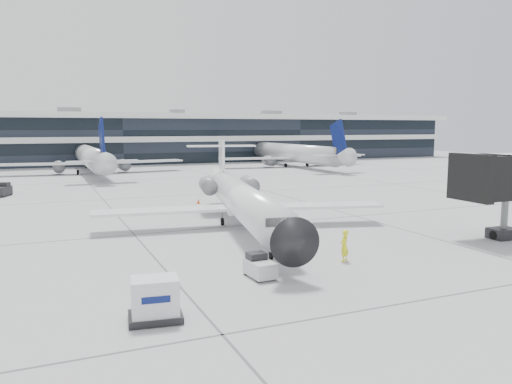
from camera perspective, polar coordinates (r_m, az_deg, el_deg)
name	(u,v)px	position (r m, az deg, el deg)	size (l,w,h in m)	color
ground	(255,225)	(41.74, -0.07, -3.74)	(220.00, 220.00, 0.00)	#949497
terminal	(116,141)	(120.75, -15.70, 5.67)	(170.00, 22.00, 10.00)	black
bg_jet_center	(92,173)	(93.33, -18.23, 2.07)	(32.00, 40.00, 9.60)	silver
bg_jet_right	(292,166)	(104.71, 4.15, 2.96)	(32.00, 40.00, 9.60)	silver
regional_jet	(242,199)	(40.23, -1.61, -0.81)	(23.45, 29.22, 6.79)	white
ramp_worker	(344,245)	(30.80, 10.06, -6.04)	(0.70, 0.46, 1.93)	#F7FA1A
baggage_tug	(260,267)	(27.31, 0.41, -8.53)	(1.28, 2.05, 1.26)	silver
cargo_uld	(155,300)	(21.72, -11.48, -11.98)	(2.42, 1.93, 1.81)	black
traffic_cone	(198,201)	(53.32, -6.61, -1.07)	(0.44, 0.44, 0.54)	#EB4E0C
far_tug	(2,190)	(65.89, -27.05, 0.18)	(2.32, 2.88, 1.59)	black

